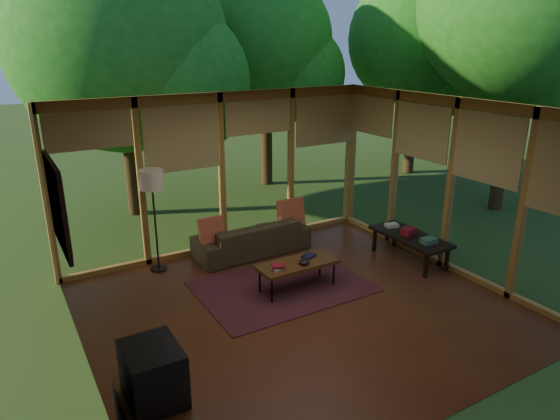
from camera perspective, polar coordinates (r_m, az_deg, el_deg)
floor at (r=6.99m, az=2.32°, el=-11.12°), size 5.50×5.50×0.00m
ceiling at (r=6.11m, az=2.66°, el=11.40°), size 5.50×5.50×0.00m
wall_left at (r=5.54m, az=-22.32°, el=-5.38°), size 0.04×5.00×2.70m
wall_front at (r=4.71m, az=19.43°, el=-9.36°), size 5.50×0.04×2.70m
window_wall_back at (r=8.54m, az=-6.67°, el=4.20°), size 5.50×0.12×2.70m
window_wall_right at (r=8.19m, az=18.90°, el=2.66°), size 0.12×5.00×2.70m
exterior_lawn at (r=17.64m, az=10.27°, el=7.09°), size 40.00×40.00×0.00m
tree_nw at (r=10.56m, az=-18.00°, el=17.82°), size 4.23×4.23×5.58m
tree_ne at (r=12.47m, az=-1.85°, el=18.71°), size 3.26×3.26×5.11m
tree_se at (r=11.32m, az=25.86°, el=20.75°), size 3.91×3.91×6.18m
tree_far at (r=13.87m, az=15.10°, el=18.29°), size 3.38×3.38×5.21m
rug at (r=7.53m, az=0.28°, el=-8.71°), size 2.46×1.74×0.01m
sofa at (r=8.56m, az=-3.23°, el=-3.16°), size 1.98×0.81×0.57m
pillow_left at (r=8.12m, az=-7.82°, el=-2.31°), size 0.41×0.22×0.43m
pillow_right at (r=8.75m, az=1.24°, el=-0.34°), size 0.47×0.25×0.49m
ct_book_lower at (r=7.09m, az=-0.18°, el=-6.65°), size 0.19×0.15×0.03m
ct_book_upper at (r=7.07m, az=-0.18°, el=-6.41°), size 0.23×0.20×0.03m
ct_book_side at (r=7.48m, az=3.30°, el=-5.26°), size 0.24×0.22×0.03m
ct_bowl at (r=7.23m, az=2.77°, el=-5.94°), size 0.16×0.16×0.07m
television at (r=4.50m, az=-14.31°, el=-17.69°), size 0.45×0.55×0.50m
console_book_a at (r=8.20m, az=16.65°, el=-3.38°), size 0.24×0.18×0.09m
console_book_b at (r=8.48m, az=14.47°, el=-2.35°), size 0.27×0.21×0.11m
console_book_c at (r=8.76m, az=12.64°, el=-1.71°), size 0.24×0.19×0.06m
floor_lamp at (r=7.80m, az=-14.42°, el=2.75°), size 0.36×0.36×1.65m
coffee_table at (r=7.31m, az=2.00°, el=-6.24°), size 1.20×0.50×0.43m
side_console at (r=8.49m, az=14.65°, el=-3.08°), size 0.60×1.40×0.46m
wall_painting at (r=6.79m, az=-24.10°, el=0.55°), size 0.06×1.35×1.15m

